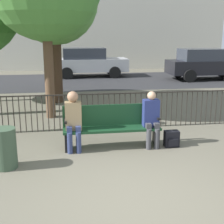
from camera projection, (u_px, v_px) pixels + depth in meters
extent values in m
plane|color=#605B4C|center=(133.00, 200.00, 4.69)|extent=(80.00, 80.00, 0.00)
cube|color=#14381E|center=(112.00, 129.00, 6.73)|extent=(2.10, 0.45, 0.05)
cube|color=#14381E|center=(111.00, 115.00, 6.85)|extent=(2.10, 0.05, 0.47)
cube|color=black|center=(66.00, 141.00, 6.64)|extent=(0.06, 0.38, 0.40)
cube|color=black|center=(156.00, 137.00, 6.92)|extent=(0.06, 0.38, 0.40)
cube|color=black|center=(65.00, 121.00, 6.53)|extent=(0.06, 0.38, 0.04)
cube|color=black|center=(157.00, 117.00, 6.81)|extent=(0.06, 0.38, 0.04)
cylinder|color=navy|center=(70.00, 143.00, 6.43)|extent=(0.11, 0.11, 0.45)
cylinder|color=navy|center=(79.00, 143.00, 6.46)|extent=(0.11, 0.11, 0.45)
cube|color=navy|center=(69.00, 129.00, 6.46)|extent=(0.11, 0.20, 0.12)
cube|color=navy|center=(78.00, 129.00, 6.49)|extent=(0.11, 0.20, 0.12)
cube|color=#997F59|center=(73.00, 116.00, 6.53)|extent=(0.34, 0.22, 0.60)
sphere|color=#A37556|center=(73.00, 97.00, 6.41)|extent=(0.23, 0.23, 0.23)
cylinder|color=#3D3D42|center=(149.00, 139.00, 6.67)|extent=(0.11, 0.11, 0.45)
cylinder|color=#3D3D42|center=(157.00, 139.00, 6.69)|extent=(0.11, 0.11, 0.45)
cube|color=#3D3D42|center=(148.00, 126.00, 6.70)|extent=(0.11, 0.20, 0.12)
cube|color=#3D3D42|center=(156.00, 125.00, 6.72)|extent=(0.11, 0.20, 0.12)
cube|color=navy|center=(151.00, 113.00, 6.77)|extent=(0.34, 0.22, 0.59)
sphere|color=tan|center=(152.00, 96.00, 6.65)|extent=(0.18, 0.18, 0.18)
cube|color=black|center=(171.00, 139.00, 6.85)|extent=(0.31, 0.19, 0.36)
cube|color=black|center=(173.00, 143.00, 6.75)|extent=(0.22, 0.04, 0.16)
cylinder|color=#2D2823|center=(2.00, 115.00, 7.66)|extent=(0.02, 0.02, 0.95)
cylinder|color=#2D2823|center=(8.00, 115.00, 7.68)|extent=(0.02, 0.02, 0.95)
cylinder|color=#2D2823|center=(14.00, 114.00, 7.70)|extent=(0.02, 0.02, 0.95)
cylinder|color=#2D2823|center=(20.00, 114.00, 7.72)|extent=(0.02, 0.02, 0.95)
cylinder|color=#2D2823|center=(25.00, 114.00, 7.74)|extent=(0.02, 0.02, 0.95)
cylinder|color=#2D2823|center=(31.00, 114.00, 7.76)|extent=(0.02, 0.02, 0.95)
cylinder|color=#2D2823|center=(37.00, 114.00, 7.78)|extent=(0.02, 0.02, 0.95)
cylinder|color=#2D2823|center=(43.00, 113.00, 7.80)|extent=(0.02, 0.02, 0.95)
cylinder|color=#2D2823|center=(48.00, 113.00, 7.82)|extent=(0.02, 0.02, 0.95)
cylinder|color=#2D2823|center=(54.00, 113.00, 7.84)|extent=(0.02, 0.02, 0.95)
cylinder|color=#2D2823|center=(60.00, 113.00, 7.86)|extent=(0.02, 0.02, 0.95)
cylinder|color=#2D2823|center=(65.00, 113.00, 7.88)|extent=(0.02, 0.02, 0.95)
cylinder|color=#2D2823|center=(71.00, 112.00, 7.90)|extent=(0.02, 0.02, 0.95)
cylinder|color=#2D2823|center=(76.00, 112.00, 7.92)|extent=(0.02, 0.02, 0.95)
cylinder|color=#2D2823|center=(82.00, 112.00, 7.94)|extent=(0.02, 0.02, 0.95)
cylinder|color=#2D2823|center=(87.00, 112.00, 7.96)|extent=(0.02, 0.02, 0.95)
cylinder|color=#2D2823|center=(93.00, 112.00, 7.98)|extent=(0.02, 0.02, 0.95)
cylinder|color=#2D2823|center=(98.00, 111.00, 8.00)|extent=(0.02, 0.02, 0.95)
cylinder|color=#2D2823|center=(104.00, 111.00, 8.02)|extent=(0.02, 0.02, 0.95)
cylinder|color=#2D2823|center=(109.00, 111.00, 8.04)|extent=(0.02, 0.02, 0.95)
cylinder|color=#2D2823|center=(114.00, 111.00, 8.06)|extent=(0.02, 0.02, 0.95)
cylinder|color=#2D2823|center=(120.00, 111.00, 8.08)|extent=(0.02, 0.02, 0.95)
cylinder|color=#2D2823|center=(125.00, 111.00, 8.10)|extent=(0.02, 0.02, 0.95)
cylinder|color=#2D2823|center=(130.00, 110.00, 8.12)|extent=(0.02, 0.02, 0.95)
cylinder|color=#2D2823|center=(135.00, 110.00, 8.14)|extent=(0.02, 0.02, 0.95)
cylinder|color=#2D2823|center=(141.00, 110.00, 8.16)|extent=(0.02, 0.02, 0.95)
cylinder|color=#2D2823|center=(146.00, 110.00, 8.18)|extent=(0.02, 0.02, 0.95)
cylinder|color=#2D2823|center=(151.00, 110.00, 8.20)|extent=(0.02, 0.02, 0.95)
cylinder|color=#2D2823|center=(156.00, 109.00, 8.22)|extent=(0.02, 0.02, 0.95)
cylinder|color=#2D2823|center=(161.00, 109.00, 8.24)|extent=(0.02, 0.02, 0.95)
cylinder|color=#2D2823|center=(166.00, 109.00, 8.26)|extent=(0.02, 0.02, 0.95)
cylinder|color=#2D2823|center=(172.00, 109.00, 8.28)|extent=(0.02, 0.02, 0.95)
cylinder|color=#2D2823|center=(177.00, 109.00, 8.29)|extent=(0.02, 0.02, 0.95)
cylinder|color=#2D2823|center=(182.00, 108.00, 8.31)|extent=(0.02, 0.02, 0.95)
cylinder|color=#2D2823|center=(187.00, 108.00, 8.33)|extent=(0.02, 0.02, 0.95)
cylinder|color=#2D2823|center=(192.00, 108.00, 8.35)|extent=(0.02, 0.02, 0.95)
cylinder|color=#2D2823|center=(197.00, 108.00, 8.37)|extent=(0.02, 0.02, 0.95)
cylinder|color=#2D2823|center=(201.00, 108.00, 8.39)|extent=(0.02, 0.02, 0.95)
cylinder|color=#2D2823|center=(206.00, 108.00, 8.41)|extent=(0.02, 0.02, 0.95)
cylinder|color=#2D2823|center=(211.00, 107.00, 8.43)|extent=(0.02, 0.02, 0.95)
cylinder|color=#2D2823|center=(216.00, 107.00, 8.45)|extent=(0.02, 0.02, 0.95)
cylinder|color=#2D2823|center=(221.00, 107.00, 8.47)|extent=(0.02, 0.02, 0.95)
cube|color=#2D2823|center=(104.00, 94.00, 7.91)|extent=(9.00, 0.03, 0.03)
cylinder|color=#422D1E|center=(57.00, 65.00, 10.94)|extent=(0.35, 0.35, 2.69)
sphere|color=#569342|center=(54.00, 0.00, 10.40)|extent=(2.98, 2.98, 2.98)
cylinder|color=brown|center=(49.00, 69.00, 8.91)|extent=(0.27, 0.27, 2.88)
cube|color=#2B2B2D|center=(85.00, 81.00, 16.20)|extent=(24.00, 6.00, 0.01)
cube|color=#B7B7BC|center=(90.00, 65.00, 17.63)|extent=(4.20, 1.70, 0.70)
cube|color=#2D333D|center=(84.00, 53.00, 17.43)|extent=(2.31, 1.56, 0.60)
cylinder|color=black|center=(115.00, 72.00, 17.07)|extent=(0.64, 0.20, 0.64)
cylinder|color=black|center=(110.00, 69.00, 18.74)|extent=(0.64, 0.20, 0.64)
cylinder|color=black|center=(67.00, 73.00, 16.70)|extent=(0.64, 0.20, 0.64)
cylinder|color=black|center=(67.00, 70.00, 18.37)|extent=(0.64, 0.20, 0.64)
cube|color=black|center=(207.00, 67.00, 16.60)|extent=(4.20, 1.70, 0.70)
cube|color=#2D333D|center=(203.00, 55.00, 16.39)|extent=(2.31, 1.56, 0.60)
cylinder|color=black|center=(222.00, 71.00, 17.70)|extent=(0.64, 0.20, 0.64)
cylinder|color=black|center=(190.00, 76.00, 15.67)|extent=(0.64, 0.20, 0.64)
cylinder|color=black|center=(178.00, 72.00, 17.34)|extent=(0.64, 0.20, 0.64)
cylinder|color=#384C38|center=(5.00, 148.00, 5.71)|extent=(0.43, 0.43, 0.76)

